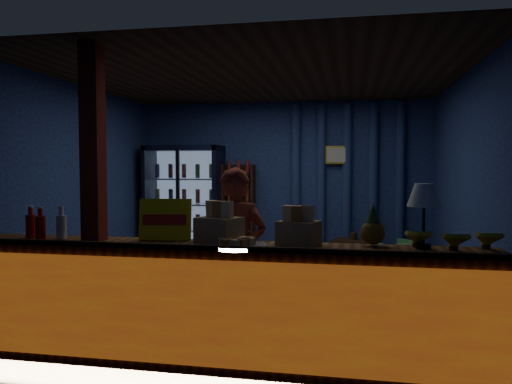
# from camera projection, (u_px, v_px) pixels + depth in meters

# --- Properties ---
(ground) EXTENTS (4.60, 4.60, 0.00)m
(ground) POSITION_uv_depth(u_px,v_px,m) (259.00, 299.00, 5.90)
(ground) COLOR #515154
(ground) RESTS_ON ground
(room_walls) EXTENTS (4.60, 4.60, 4.60)m
(room_walls) POSITION_uv_depth(u_px,v_px,m) (259.00, 167.00, 5.82)
(room_walls) COLOR navy
(room_walls) RESTS_ON ground
(counter) EXTENTS (4.40, 0.57, 0.99)m
(counter) POSITION_uv_depth(u_px,v_px,m) (215.00, 303.00, 4.01)
(counter) COLOR brown
(counter) RESTS_ON ground
(support_post) EXTENTS (0.16, 0.16, 2.60)m
(support_post) POSITION_uv_depth(u_px,v_px,m) (94.00, 199.00, 4.17)
(support_post) COLOR maroon
(support_post) RESTS_ON ground
(beverage_cooler) EXTENTS (1.20, 0.62, 1.90)m
(beverage_cooler) POSITION_uv_depth(u_px,v_px,m) (186.00, 206.00, 8.03)
(beverage_cooler) COLOR black
(beverage_cooler) RESTS_ON ground
(bottle_shelf) EXTENTS (0.50, 0.28, 1.60)m
(bottle_shelf) POSITION_uv_depth(u_px,v_px,m) (239.00, 215.00, 8.01)
(bottle_shelf) COLOR #332310
(bottle_shelf) RESTS_ON ground
(curtain_folds) EXTENTS (1.74, 0.14, 2.50)m
(curtain_folds) POSITION_uv_depth(u_px,v_px,m) (347.00, 184.00, 7.75)
(curtain_folds) COLOR navy
(curtain_folds) RESTS_ON room_walls
(framed_picture) EXTENTS (0.36, 0.04, 0.28)m
(framed_picture) POSITION_uv_depth(u_px,v_px,m) (337.00, 155.00, 7.71)
(framed_picture) COLOR gold
(framed_picture) RESTS_ON room_walls
(shopkeeper) EXTENTS (0.60, 0.42, 1.57)m
(shopkeeper) POSITION_uv_depth(u_px,v_px,m) (235.00, 255.00, 4.45)
(shopkeeper) COLOR #933728
(shopkeeper) RESTS_ON ground
(green_chair) EXTENTS (0.85, 0.85, 0.56)m
(green_chair) POSITION_uv_depth(u_px,v_px,m) (397.00, 261.00, 6.83)
(green_chair) COLOR #57AF5B
(green_chair) RESTS_ON ground
(side_table) EXTENTS (0.65, 0.53, 0.62)m
(side_table) POSITION_uv_depth(u_px,v_px,m) (353.00, 257.00, 7.18)
(side_table) COLOR #332310
(side_table) RESTS_ON ground
(yellow_sign) EXTENTS (0.45, 0.16, 0.35)m
(yellow_sign) POSITION_uv_depth(u_px,v_px,m) (165.00, 220.00, 4.22)
(yellow_sign) COLOR yellow
(yellow_sign) RESTS_ON counter
(soda_bottles) EXTENTS (0.38, 0.17, 0.28)m
(soda_bottles) POSITION_uv_depth(u_px,v_px,m) (44.00, 226.00, 4.29)
(soda_bottles) COLOR #AD160B
(soda_bottles) RESTS_ON counter
(snack_box_left) EXTENTS (0.40, 0.37, 0.35)m
(snack_box_left) POSITION_uv_depth(u_px,v_px,m) (219.00, 228.00, 4.05)
(snack_box_left) COLOR #A68950
(snack_box_left) RESTS_ON counter
(snack_box_centre) EXTENTS (0.36, 0.32, 0.32)m
(snack_box_centre) POSITION_uv_depth(u_px,v_px,m) (299.00, 231.00, 3.94)
(snack_box_centre) COLOR #A68950
(snack_box_centre) RESTS_ON counter
(pastry_tray) EXTENTS (0.45, 0.45, 0.07)m
(pastry_tray) POSITION_uv_depth(u_px,v_px,m) (239.00, 244.00, 3.85)
(pastry_tray) COLOR silver
(pastry_tray) RESTS_ON counter
(banana_bunches) EXTENTS (0.73, 0.29, 0.16)m
(banana_bunches) POSITION_uv_depth(u_px,v_px,m) (453.00, 239.00, 3.74)
(banana_bunches) COLOR gold
(banana_bunches) RESTS_ON counter
(table_lamp) EXTENTS (0.25, 0.25, 0.50)m
(table_lamp) POSITION_uv_depth(u_px,v_px,m) (424.00, 198.00, 3.77)
(table_lamp) COLOR black
(table_lamp) RESTS_ON counter
(pineapple) EXTENTS (0.19, 0.19, 0.33)m
(pineapple) POSITION_uv_depth(u_px,v_px,m) (373.00, 229.00, 3.92)
(pineapple) COLOR olive
(pineapple) RESTS_ON counter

